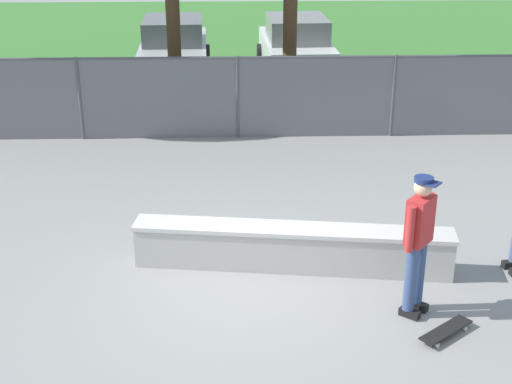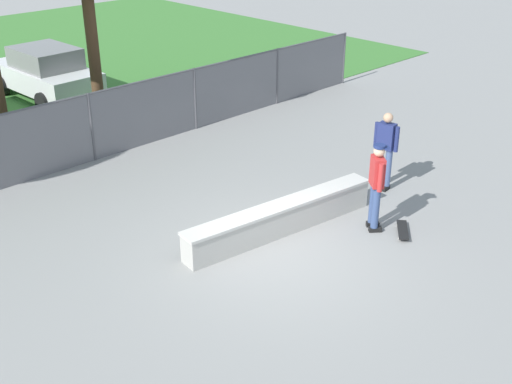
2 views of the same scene
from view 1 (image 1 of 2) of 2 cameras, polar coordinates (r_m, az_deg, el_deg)
name	(u,v)px [view 1 (image 1 of 2)]	position (r m, az deg, el deg)	size (l,w,h in m)	color
ground_plane	(243,289)	(9.78, -1.07, -7.65)	(80.00, 80.00, 0.00)	gray
grass_strip	(235,43)	(25.65, -1.65, 11.65)	(31.86, 20.00, 0.02)	#3D7A33
concrete_ledge	(292,248)	(10.16, 2.87, -4.39)	(4.47, 1.07, 0.63)	#B7B5AD
skateboarder	(418,239)	(9.00, 12.66, -3.64)	(0.44, 0.48, 1.84)	black
skateboard	(446,330)	(9.10, 14.73, -10.49)	(0.75, 0.65, 0.09)	black
chainlink_fence	(238,94)	(15.39, -1.46, 7.73)	(19.93, 0.07, 1.76)	#4C4C51
car_silver	(174,47)	(20.84, -6.48, 11.25)	(2.14, 4.26, 1.66)	#B7BABF
car_white	(296,46)	(20.97, 3.18, 11.43)	(2.14, 4.26, 1.66)	silver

